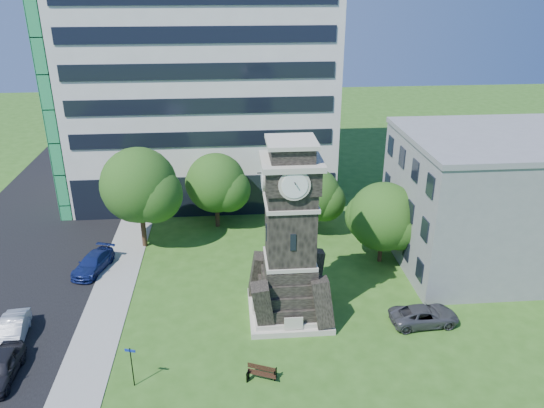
{
  "coord_description": "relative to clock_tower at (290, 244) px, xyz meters",
  "views": [
    {
      "loc": [
        -0.73,
        -27.98,
        21.14
      ],
      "look_at": [
        2.23,
        6.58,
        6.15
      ],
      "focal_mm": 35.0,
      "sensor_mm": 36.0,
      "label": 1
    }
  ],
  "objects": [
    {
      "name": "car_street_north",
      "position": [
        -14.5,
        6.93,
        -4.62
      ],
      "size": [
        3.07,
        4.86,
        1.31
      ],
      "primitive_type": "imported",
      "rotation": [
        0.0,
        0.0,
        -0.29
      ],
      "color": "navy",
      "rests_on": "ground"
    },
    {
      "name": "car_street_south",
      "position": [
        -17.02,
        -4.92,
        -4.55
      ],
      "size": [
        1.75,
        4.27,
        1.45
      ],
      "primitive_type": "imported",
      "rotation": [
        0.0,
        0.0,
        0.01
      ],
      "color": "black",
      "rests_on": "ground"
    },
    {
      "name": "tree_east",
      "position": [
        8.16,
        6.5,
        -1.51
      ],
      "size": [
        5.95,
        5.41,
        6.63
      ],
      "rotation": [
        0.0,
        0.0,
        0.1
      ],
      "color": "#332114",
      "rests_on": "ground"
    },
    {
      "name": "tree_nc",
      "position": [
        -4.87,
        14.11,
        -1.2
      ],
      "size": [
        5.84,
        5.31,
        6.9
      ],
      "rotation": [
        0.0,
        0.0,
        0.03
      ],
      "color": "#332114",
      "rests_on": "ground"
    },
    {
      "name": "car_street_mid",
      "position": [
        -17.61,
        -1.39,
        -4.59
      ],
      "size": [
        1.97,
        4.32,
        1.37
      ],
      "primitive_type": "imported",
      "rotation": [
        0.0,
        0.0,
        0.13
      ],
      "color": "silver",
      "rests_on": "ground"
    },
    {
      "name": "sidewalk",
      "position": [
        -12.5,
        3.0,
        -5.25
      ],
      "size": [
        3.0,
        70.0,
        0.06
      ],
      "primitive_type": "cube",
      "color": "gray",
      "rests_on": "ground"
    },
    {
      "name": "office_low",
      "position": [
        16.97,
        6.0,
        -0.07
      ],
      "size": [
        15.2,
        12.2,
        10.4
      ],
      "color": "gray",
      "rests_on": "ground"
    },
    {
      "name": "office_tall",
      "position": [
        -6.2,
        23.84,
        8.94
      ],
      "size": [
        26.2,
        15.11,
        28.6
      ],
      "color": "white",
      "rests_on": "ground"
    },
    {
      "name": "ground",
      "position": [
        -3.0,
        -2.0,
        -5.28
      ],
      "size": [
        160.0,
        160.0,
        0.0
      ],
      "primitive_type": "plane",
      "color": "#2E5919",
      "rests_on": "ground"
    },
    {
      "name": "car_east_lot",
      "position": [
        8.71,
        -1.94,
        -4.65
      ],
      "size": [
        4.63,
        2.35,
        1.25
      ],
      "primitive_type": "imported",
      "rotation": [
        0.0,
        0.0,
        1.63
      ],
      "color": "#47474C",
      "rests_on": "ground"
    },
    {
      "name": "tree_ne",
      "position": [
        3.57,
        12.13,
        -1.82
      ],
      "size": [
        5.22,
        4.75,
        5.98
      ],
      "rotation": [
        0.0,
        0.0,
        -0.17
      ],
      "color": "#332114",
      "rests_on": "ground"
    },
    {
      "name": "street_sign",
      "position": [
        -9.44,
        -6.18,
        -3.67
      ],
      "size": [
        0.62,
        0.06,
        2.57
      ],
      "rotation": [
        0.0,
        0.0,
        -0.29
      ],
      "color": "black",
      "rests_on": "ground"
    },
    {
      "name": "clock_tower",
      "position": [
        0.0,
        0.0,
        0.0
      ],
      "size": [
        5.4,
        5.4,
        12.22
      ],
      "color": "#B9B4A2",
      "rests_on": "ground"
    },
    {
      "name": "park_bench",
      "position": [
        -2.29,
        -6.25,
        -4.83
      ],
      "size": [
        1.66,
        0.44,
        0.86
      ],
      "rotation": [
        0.0,
        0.0,
        -0.39
      ],
      "color": "black",
      "rests_on": "ground"
    },
    {
      "name": "tree_nw",
      "position": [
        -10.99,
        10.73,
        0.05
      ],
      "size": [
        6.79,
        6.17,
        8.64
      ],
      "rotation": [
        0.0,
        0.0,
        0.13
      ],
      "color": "#332114",
      "rests_on": "ground"
    }
  ]
}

